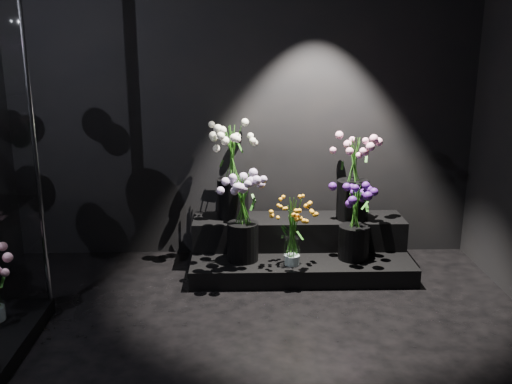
{
  "coord_description": "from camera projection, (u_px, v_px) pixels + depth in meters",
  "views": [
    {
      "loc": [
        -0.02,
        -2.9,
        1.89
      ],
      "look_at": [
        0.09,
        1.2,
        0.78
      ],
      "focal_mm": 40.0,
      "sensor_mm": 36.0,
      "label": 1
    }
  ],
  "objects": [
    {
      "name": "wall_front",
      "position": [
        254.0,
        331.0,
        0.99
      ],
      "size": [
        4.0,
        0.0,
        4.0
      ],
      "primitive_type": "plane",
      "rotation": [
        -1.57,
        0.0,
        0.0
      ],
      "color": "black",
      "rests_on": "floor"
    },
    {
      "name": "bouquet_pink_roses",
      "position": [
        354.0,
        174.0,
        4.76
      ],
      "size": [
        0.43,
        0.43,
        0.7
      ],
      "rotation": [
        0.0,
        0.0,
        -0.19
      ],
      "color": "black",
      "rests_on": "display_riser"
    },
    {
      "name": "bouquet_orange_bells",
      "position": [
        293.0,
        231.0,
        4.45
      ],
      "size": [
        0.33,
        0.33,
        0.54
      ],
      "rotation": [
        0.0,
        0.0,
        0.26
      ],
      "color": "white",
      "rests_on": "display_riser"
    },
    {
      "name": "bouquet_purple",
      "position": [
        355.0,
        218.0,
        4.56
      ],
      "size": [
        0.43,
        0.43,
        0.61
      ],
      "rotation": [
        0.0,
        0.0,
        -0.31
      ],
      "color": "black",
      "rests_on": "display_riser"
    },
    {
      "name": "bouquet_cream_roses",
      "position": [
        233.0,
        166.0,
        4.79
      ],
      "size": [
        0.39,
        0.39,
        0.8
      ],
      "rotation": [
        0.0,
        0.0,
        0.06
      ],
      "color": "black",
      "rests_on": "display_riser"
    },
    {
      "name": "floor",
      "position": [
        246.0,
        377.0,
        3.29
      ],
      "size": [
        4.0,
        4.0,
        0.0
      ],
      "primitive_type": "plane",
      "color": "black",
      "rests_on": "ground"
    },
    {
      "name": "bouquet_lilac",
      "position": [
        243.0,
        211.0,
        4.51
      ],
      "size": [
        0.46,
        0.46,
        0.73
      ],
      "rotation": [
        0.0,
        0.0,
        -0.39
      ],
      "color": "black",
      "rests_on": "display_riser"
    },
    {
      "name": "wall_back",
      "position": [
        243.0,
        97.0,
        4.85
      ],
      "size": [
        4.0,
        0.0,
        4.0
      ],
      "primitive_type": "plane",
      "rotation": [
        1.57,
        0.0,
        0.0
      ],
      "color": "black",
      "rests_on": "floor"
    },
    {
      "name": "display_riser",
      "position": [
        299.0,
        248.0,
        4.84
      ],
      "size": [
        1.8,
        0.8,
        0.4
      ],
      "color": "black",
      "rests_on": "floor"
    }
  ]
}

